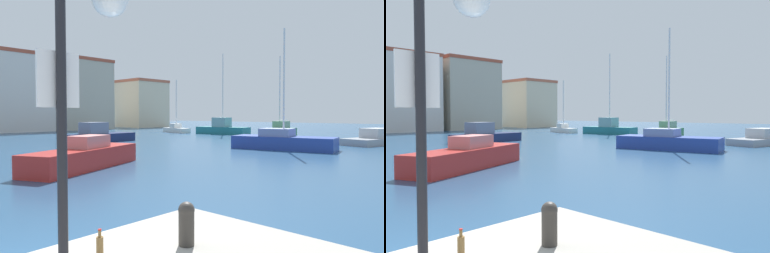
{
  "view_description": "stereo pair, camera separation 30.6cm",
  "coord_description": "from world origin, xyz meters",
  "views": [
    {
      "loc": [
        -1.87,
        -5.03,
        2.43
      ],
      "look_at": [
        21.39,
        16.48,
        1.33
      ],
      "focal_mm": 32.78,
      "sensor_mm": 36.0,
      "label": 1
    },
    {
      "loc": [
        -1.66,
        -5.25,
        2.43
      ],
      "look_at": [
        21.39,
        16.48,
        1.33
      ],
      "focal_mm": 32.78,
      "sensor_mm": 36.0,
      "label": 2
    }
  ],
  "objects": [
    {
      "name": "yacht_club",
      "position": [
        26.98,
        46.64,
        5.61
      ],
      "size": [
        9.06,
        7.57,
        11.21
      ],
      "color": "#B2A893",
      "rests_on": "ground"
    },
    {
      "name": "mooring_bollard",
      "position": [
        1.04,
        -2.25,
        1.18
      ],
      "size": [
        0.19,
        0.19,
        0.51
      ],
      "color": "#38332D",
      "rests_on": "pier_quay"
    },
    {
      "name": "motorboat_grey_outer_mooring",
      "position": [
        29.58,
        3.08,
        0.42
      ],
      "size": [
        8.27,
        4.16,
        1.31
      ],
      "color": "gray",
      "rests_on": "water"
    },
    {
      "name": "motorboat_red_center_channel",
      "position": [
        6.39,
        9.17,
        0.53
      ],
      "size": [
        6.59,
        4.19,
        1.47
      ],
      "color": "#B22823",
      "rests_on": "water"
    },
    {
      "name": "sailboat_green_behind_lamppost",
      "position": [
        30.95,
        12.91,
        0.66
      ],
      "size": [
        6.14,
        2.39,
        8.43
      ],
      "color": "#28703D",
      "rests_on": "water"
    },
    {
      "name": "motorboat_navy_inner_mooring",
      "position": [
        14.98,
        21.57,
        0.59
      ],
      "size": [
        6.53,
        2.8,
        1.75
      ],
      "color": "#19234C",
      "rests_on": "water"
    },
    {
      "name": "sailboat_blue_far_right",
      "position": [
        20.29,
        6.86,
        0.57
      ],
      "size": [
        3.69,
        7.25,
        8.37
      ],
      "color": "#233D93",
      "rests_on": "water"
    },
    {
      "name": "bottle",
      "position": [
        0.18,
        -1.78,
        1.02
      ],
      "size": [
        0.08,
        0.08,
        0.3
      ],
      "color": "olive",
      "rests_on": "pier_quay"
    },
    {
      "name": "sailboat_teal_distant_north",
      "position": [
        32.21,
        21.39,
        0.72
      ],
      "size": [
        3.03,
        6.76,
        9.82
      ],
      "color": "#1E707A",
      "rests_on": "water"
    },
    {
      "name": "lamppost",
      "position": [
        -0.2,
        -1.72,
        3.55
      ],
      "size": [
        1.56,
        0.41,
        4.16
      ],
      "color": "black",
      "rests_on": "pier_quay"
    },
    {
      "name": "sailboat_white_near_pier",
      "position": [
        31.06,
        28.32,
        0.48
      ],
      "size": [
        2.49,
        5.08,
        6.99
      ],
      "color": "white",
      "rests_on": "water"
    },
    {
      "name": "water",
      "position": [
        15.0,
        20.0,
        0.0
      ],
      "size": [
        160.0,
        160.0,
        0.0
      ],
      "primitive_type": "plane",
      "color": "navy",
      "rests_on": "ground"
    },
    {
      "name": "harbor_office",
      "position": [
        40.93,
        47.9,
        4.47
      ],
      "size": [
        7.62,
        8.17,
        8.91
      ],
      "color": "beige",
      "rests_on": "ground"
    }
  ]
}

